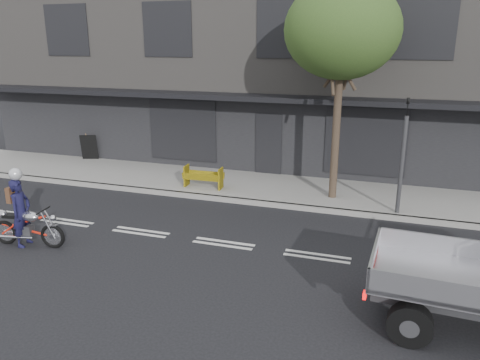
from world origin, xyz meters
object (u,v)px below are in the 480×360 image
motorcycle (28,226)px  sandwich_board (89,147)px  traffic_light_pole (402,163)px  rider (21,213)px  street_tree (342,31)px  construction_barrier (201,178)px

motorcycle → sandwich_board: 8.45m
sandwich_board → traffic_light_pole: bearing=-32.5°
traffic_light_pole → sandwich_board: size_ratio=3.28×
sandwich_board → motorcycle: bearing=-85.2°
traffic_light_pole → sandwich_board: bearing=168.0°
rider → sandwich_board: rider is taller
traffic_light_pole → motorcycle: bearing=-150.5°
traffic_light_pole → motorcycle: size_ratio=1.78×
motorcycle → sandwich_board: (-3.61, 7.64, 0.16)m
traffic_light_pole → rider: bearing=-151.0°
street_tree → rider: street_tree is taller
construction_barrier → rider: bearing=-116.4°
motorcycle → rider: rider is taller
sandwich_board → rider: bearing=-86.1°
street_tree → construction_barrier: 6.46m
traffic_light_pole → construction_barrier: size_ratio=2.58×
street_tree → motorcycle: (-6.84, -5.84, -4.76)m
construction_barrier → sandwich_board: sandwich_board is taller
street_tree → motorcycle: bearing=-139.5°
motorcycle → rider: (-0.15, -0.00, 0.35)m
traffic_light_pole → construction_barrier: traffic_light_pole is taller
traffic_light_pole → rider: 10.31m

